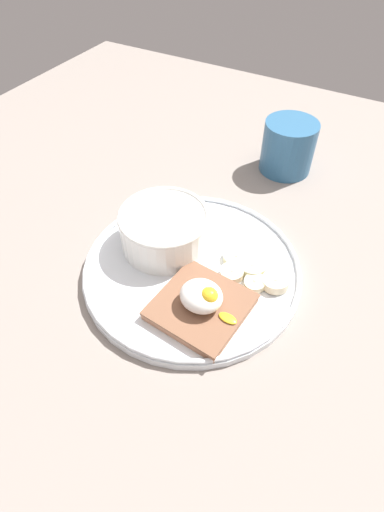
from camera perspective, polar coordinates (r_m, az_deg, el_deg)
ground_plane at (r=52.16cm, az=0.00°, el=-2.99°), size 120.00×120.00×2.00cm
plate at (r=50.79cm, az=0.00°, el=-1.69°), size 27.57×27.57×1.60cm
oatmeal_bowl at (r=51.64cm, az=-3.95°, el=3.87°), size 11.60×11.60×5.32cm
toast_slice at (r=45.91cm, az=1.29°, el=-7.22°), size 10.80×10.80×1.28cm
poached_egg at (r=44.21cm, az=1.51°, el=-5.77°), size 7.15×4.45×3.23cm
banana_slice_front at (r=50.43cm, az=8.62°, el=-1.55°), size 4.56×4.60×1.29cm
banana_slice_left at (r=51.40cm, az=6.32°, el=-0.18°), size 4.72×4.72×1.02cm
banana_slice_back at (r=49.23cm, az=11.83°, el=-3.67°), size 4.64×4.61×1.43cm
banana_slice_right at (r=49.41cm, az=5.72°, el=-2.45°), size 4.07×4.09×1.26cm
banana_slice_inner at (r=48.83cm, az=8.96°, el=-3.83°), size 3.62×3.65×1.19cm
coffee_mug at (r=67.97cm, az=13.58°, el=15.00°), size 8.39×8.39×8.26cm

